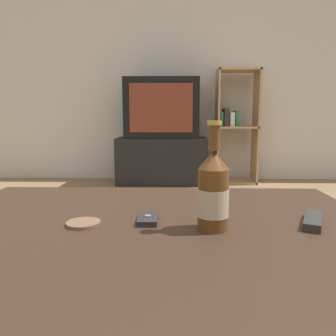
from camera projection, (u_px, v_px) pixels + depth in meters
name	position (u px, v px, depth m)	size (l,w,h in m)	color
back_wall	(171.00, 64.00, 3.66)	(8.00, 0.05, 2.60)	beige
coffee_table	(151.00, 249.00, 0.81)	(1.16, 0.87, 0.46)	#332116
tv_stand	(162.00, 161.00, 3.55)	(0.96, 0.42, 0.49)	black
television	(162.00, 108.00, 3.45)	(0.77, 0.39, 0.62)	black
bookshelf	(235.00, 125.00, 3.53)	(0.44, 0.30, 1.21)	tan
beer_bottle	(213.00, 192.00, 0.77)	(0.07, 0.07, 0.26)	#563314
cell_phone	(148.00, 219.00, 0.84)	(0.05, 0.09, 0.02)	#232328
remote_control	(313.00, 220.00, 0.82)	(0.10, 0.15, 0.02)	#282828
coaster	(83.00, 223.00, 0.81)	(0.08, 0.08, 0.01)	brown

